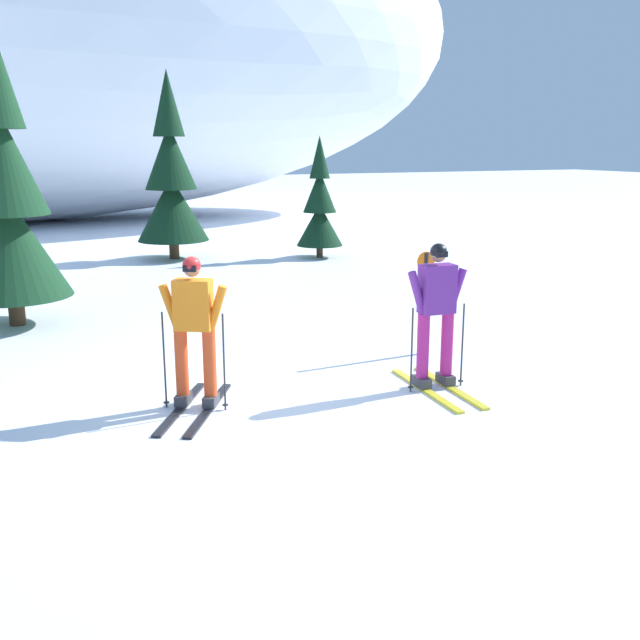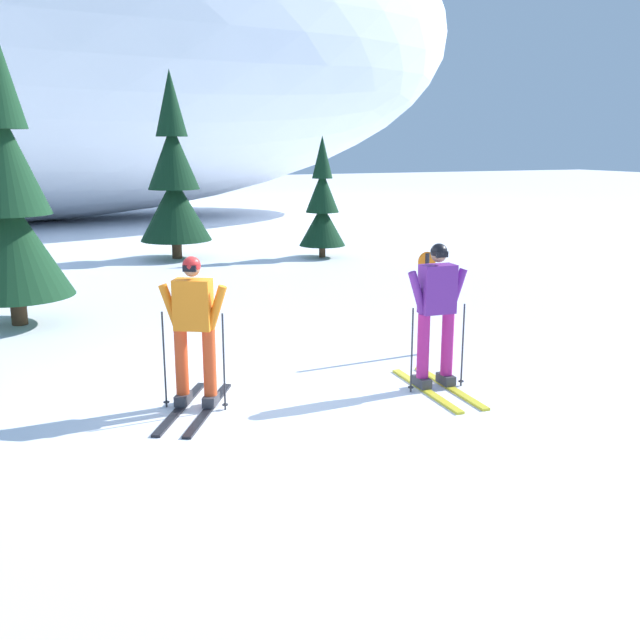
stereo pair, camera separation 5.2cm
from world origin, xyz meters
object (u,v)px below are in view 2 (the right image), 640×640
object	(u,v)px
pine_tree_center_right	(174,182)
trail_marker_post	(426,297)
pine_tree_center_left	(8,202)
skier_orange_jacket	(194,330)
skier_purple_jacket	(437,313)
pine_tree_far_right	(322,207)

from	to	relation	value
pine_tree_center_right	trail_marker_post	xyz separation A→B (m)	(1.20, -10.46, -1.16)
pine_tree_center_left	trail_marker_post	xyz separation A→B (m)	(5.30, -4.27, -1.20)
skier_orange_jacket	pine_tree_center_right	size ratio (longest dim) A/B	0.37
skier_purple_jacket	pine_tree_center_left	xyz separation A→B (m)	(-4.62, 5.62, 1.09)
skier_orange_jacket	skier_purple_jacket	bearing A→B (deg)	-10.05
pine_tree_center_left	pine_tree_far_right	xyz separation A→B (m)	(7.71, 4.84, -0.71)
skier_orange_jacket	pine_tree_far_right	size ratio (longest dim) A/B	0.55
skier_purple_jacket	pine_tree_center_right	xyz separation A→B (m)	(-0.52, 11.82, 1.06)
skier_purple_jacket	pine_tree_center_right	distance (m)	11.88
skier_purple_jacket	trail_marker_post	size ratio (longest dim) A/B	1.21
skier_orange_jacket	pine_tree_center_left	size ratio (longest dim) A/B	0.36
pine_tree_center_left	pine_tree_center_right	size ratio (longest dim) A/B	1.02
pine_tree_center_left	skier_orange_jacket	bearing A→B (deg)	-71.30
skier_orange_jacket	pine_tree_center_right	world-z (taller)	pine_tree_center_right
skier_orange_jacket	trail_marker_post	size ratio (longest dim) A/B	1.18
skier_purple_jacket	trail_marker_post	bearing A→B (deg)	63.40
pine_tree_far_right	pine_tree_center_left	bearing A→B (deg)	-147.89
skier_purple_jacket	pine_tree_center_left	world-z (taller)	pine_tree_center_left
pine_tree_center_right	pine_tree_far_right	size ratio (longest dim) A/B	1.51
pine_tree_center_left	trail_marker_post	size ratio (longest dim) A/B	3.28
trail_marker_post	pine_tree_center_left	bearing A→B (deg)	141.17
skier_orange_jacket	pine_tree_center_left	xyz separation A→B (m)	(-1.73, 5.11, 1.12)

